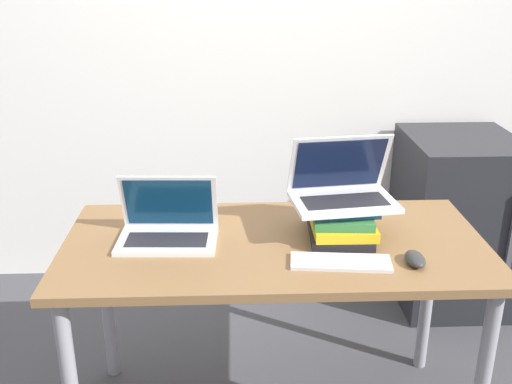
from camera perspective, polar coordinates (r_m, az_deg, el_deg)
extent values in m
cube|color=silver|center=(3.04, 0.33, 15.84)|extent=(8.00, 0.05, 2.70)
cube|color=brown|center=(2.05, 1.78, -5.06)|extent=(1.43, 0.69, 0.03)
cylinder|color=gray|center=(2.53, -14.03, -9.89)|extent=(0.05, 0.05, 0.72)
cylinder|color=gray|center=(2.60, 16.04, -9.20)|extent=(0.05, 0.05, 0.72)
cube|color=silver|center=(2.05, -8.42, -4.59)|extent=(0.34, 0.23, 0.02)
cube|color=#232328|center=(2.03, -8.49, -4.52)|extent=(0.27, 0.12, 0.00)
cube|color=silver|center=(2.07, -8.29, -0.92)|extent=(0.33, 0.08, 0.21)
cube|color=#0A2D4C|center=(2.07, -8.31, -1.00)|extent=(0.30, 0.07, 0.18)
cube|color=black|center=(2.10, 7.94, -3.68)|extent=(0.22, 0.29, 0.03)
cube|color=gold|center=(2.08, 8.15, -2.91)|extent=(0.21, 0.27, 0.03)
cube|color=#33753D|center=(2.07, 8.13, -2.14)|extent=(0.21, 0.25, 0.03)
cube|color=#235693|center=(2.07, 8.20, -1.26)|extent=(0.23, 0.21, 0.02)
cube|color=silver|center=(2.05, 8.34, -0.93)|extent=(0.37, 0.27, 0.02)
cube|color=#232328|center=(2.03, 8.46, -0.84)|extent=(0.29, 0.15, 0.00)
cube|color=silver|center=(2.07, 7.92, 2.74)|extent=(0.35, 0.14, 0.22)
cube|color=#0F1938|center=(2.07, 7.95, 2.65)|extent=(0.32, 0.12, 0.19)
cube|color=silver|center=(1.91, 8.07, -6.65)|extent=(0.32, 0.14, 0.01)
cube|color=silver|center=(1.91, 8.08, -6.46)|extent=(0.30, 0.11, 0.00)
ellipsoid|color=#2D2D2D|center=(1.95, 14.91, -6.18)|extent=(0.06, 0.11, 0.03)
cube|color=#232328|center=(3.13, 18.33, -2.61)|extent=(0.52, 0.57, 0.85)
cube|color=#4C4C51|center=(2.93, 23.19, -4.09)|extent=(0.02, 0.02, 0.43)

